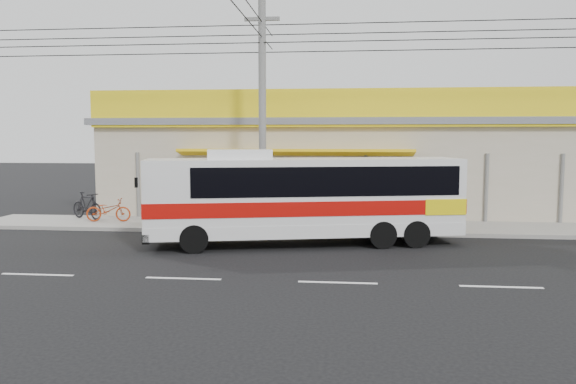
% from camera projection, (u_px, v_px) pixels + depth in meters
% --- Properties ---
extents(ground, '(120.00, 120.00, 0.00)m').
position_uv_depth(ground, '(339.00, 261.00, 16.63)').
color(ground, black).
rests_on(ground, ground).
extents(sidewalk, '(30.00, 3.20, 0.15)m').
position_uv_depth(sidewalk, '(341.00, 227.00, 22.57)').
color(sidewalk, gray).
rests_on(sidewalk, ground).
extents(lane_markings, '(50.00, 0.12, 0.01)m').
position_uv_depth(lane_markings, '(338.00, 283.00, 14.16)').
color(lane_markings, silver).
rests_on(lane_markings, ground).
extents(storefront_building, '(22.60, 9.20, 5.70)m').
position_uv_depth(storefront_building, '(342.00, 165.00, 27.83)').
color(storefront_building, '#ADA48C').
rests_on(storefront_building, ground).
extents(coach_bus, '(10.81, 4.55, 3.26)m').
position_uv_depth(coach_bus, '(309.00, 194.00, 19.07)').
color(coach_bus, silver).
rests_on(coach_bus, ground).
extents(motorbike_red, '(1.91, 0.88, 0.97)m').
position_uv_depth(motorbike_red, '(108.00, 210.00, 23.42)').
color(motorbike_red, '#982C0B').
rests_on(motorbike_red, sidewalk).
extents(motorbike_dark, '(1.97, 1.42, 1.17)m').
position_uv_depth(motorbike_dark, '(87.00, 206.00, 24.10)').
color(motorbike_dark, black).
rests_on(motorbike_dark, sidewalk).
extents(utility_pole, '(34.00, 14.00, 9.09)m').
position_uv_depth(utility_pole, '(262.00, 37.00, 21.57)').
color(utility_pole, slate).
rests_on(utility_pole, ground).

